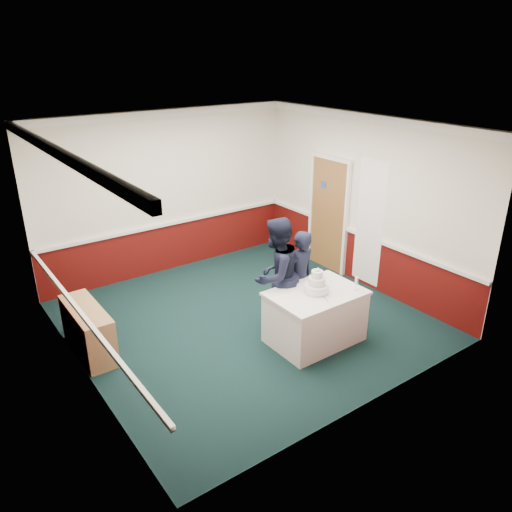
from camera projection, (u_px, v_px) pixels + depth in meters
ground at (245, 320)px, 7.89m from camera, size 5.00×5.00×0.00m
room_shell at (226, 190)px, 7.62m from camera, size 5.00×5.00×3.00m
sideboard at (88, 330)px, 6.93m from camera, size 0.41×1.20×0.70m
cake_table at (315, 316)px, 7.19m from camera, size 1.32×0.92×0.79m
wedding_cake at (317, 285)px, 7.00m from camera, size 0.35×0.35×0.36m
cake_knife at (324, 298)px, 6.87m from camera, size 0.07×0.22×0.00m
champagne_flute at (356, 281)px, 7.05m from camera, size 0.05×0.05×0.21m
person_man at (276, 276)px, 7.32m from camera, size 1.01×0.87×1.77m
person_woman at (299, 278)px, 7.54m from camera, size 0.59×0.41×1.52m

